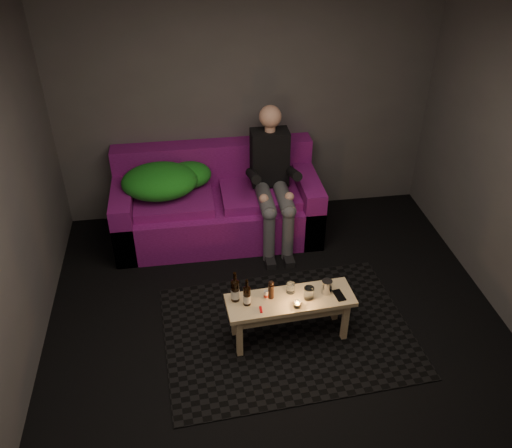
# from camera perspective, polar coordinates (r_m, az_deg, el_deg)

# --- Properties ---
(floor) EXTENTS (4.50, 4.50, 0.00)m
(floor) POSITION_cam_1_polar(r_m,az_deg,el_deg) (4.66, 2.90, -13.11)
(floor) COLOR black
(floor) RESTS_ON ground
(room) EXTENTS (4.50, 4.50, 4.50)m
(room) POSITION_cam_1_polar(r_m,az_deg,el_deg) (4.03, 2.31, 8.03)
(room) COLOR silver
(room) RESTS_ON ground
(rug) EXTENTS (2.20, 1.66, 0.01)m
(rug) POSITION_cam_1_polar(r_m,az_deg,el_deg) (4.80, 3.34, -11.21)
(rug) COLOR black
(rug) RESTS_ON floor
(sofa) EXTENTS (2.13, 0.96, 0.91)m
(sofa) POSITION_cam_1_polar(r_m,az_deg,el_deg) (5.80, -4.14, 1.99)
(sofa) COLOR #680D5C
(sofa) RESTS_ON floor
(green_blanket) EXTENTS (0.94, 0.64, 0.32)m
(green_blanket) POSITION_cam_1_polar(r_m,az_deg,el_deg) (5.61, -9.59, 4.59)
(green_blanket) COLOR #1B7F17
(green_blanket) RESTS_ON sofa
(person) EXTENTS (0.38, 0.88, 1.42)m
(person) POSITION_cam_1_polar(r_m,az_deg,el_deg) (5.51, 1.72, 5.06)
(person) COLOR black
(person) RESTS_ON sofa
(coffee_table) EXTENTS (1.07, 0.40, 0.43)m
(coffee_table) POSITION_cam_1_polar(r_m,az_deg,el_deg) (4.52, 3.61, -8.56)
(coffee_table) COLOR tan
(coffee_table) RESTS_ON rug
(beer_bottle_a) EXTENTS (0.07, 0.07, 0.28)m
(beer_bottle_a) POSITION_cam_1_polar(r_m,az_deg,el_deg) (4.38, -2.21, -6.97)
(beer_bottle_a) COLOR black
(beer_bottle_a) RESTS_ON coffee_table
(beer_bottle_b) EXTENTS (0.06, 0.06, 0.25)m
(beer_bottle_b) POSITION_cam_1_polar(r_m,az_deg,el_deg) (4.35, -0.96, -7.53)
(beer_bottle_b) COLOR black
(beer_bottle_b) RESTS_ON coffee_table
(salt_shaker) EXTENTS (0.04, 0.04, 0.08)m
(salt_shaker) POSITION_cam_1_polar(r_m,az_deg,el_deg) (4.44, 1.06, -7.45)
(salt_shaker) COLOR silver
(salt_shaker) RESTS_ON coffee_table
(pepper_mill) EXTENTS (0.06, 0.06, 0.13)m
(pepper_mill) POSITION_cam_1_polar(r_m,az_deg,el_deg) (4.43, 1.59, -7.10)
(pepper_mill) COLOR black
(pepper_mill) RESTS_ON coffee_table
(tumbler_back) EXTENTS (0.10, 0.10, 0.09)m
(tumbler_back) POSITION_cam_1_polar(r_m,az_deg,el_deg) (4.50, 3.66, -6.73)
(tumbler_back) COLOR white
(tumbler_back) RESTS_ON coffee_table
(tealight) EXTENTS (0.06, 0.06, 0.05)m
(tealight) POSITION_cam_1_polar(r_m,az_deg,el_deg) (4.39, 4.38, -8.44)
(tealight) COLOR white
(tealight) RESTS_ON coffee_table
(tumbler_front) EXTENTS (0.11, 0.11, 0.11)m
(tumbler_front) POSITION_cam_1_polar(r_m,az_deg,el_deg) (4.45, 5.59, -7.25)
(tumbler_front) COLOR white
(tumbler_front) RESTS_ON coffee_table
(steel_cup) EXTENTS (0.11, 0.11, 0.12)m
(steel_cup) POSITION_cam_1_polar(r_m,az_deg,el_deg) (4.52, 7.45, -6.55)
(steel_cup) COLOR #ACADB3
(steel_cup) RESTS_ON coffee_table
(smartphone) EXTENTS (0.09, 0.15, 0.01)m
(smartphone) POSITION_cam_1_polar(r_m,az_deg,el_deg) (4.54, 8.74, -7.42)
(smartphone) COLOR black
(smartphone) RESTS_ON coffee_table
(red_lighter) EXTENTS (0.02, 0.07, 0.01)m
(red_lighter) POSITION_cam_1_polar(r_m,az_deg,el_deg) (4.36, 0.51, -9.00)
(red_lighter) COLOR red
(red_lighter) RESTS_ON coffee_table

